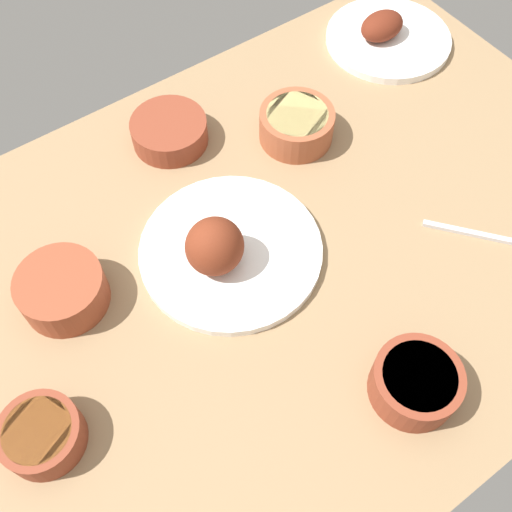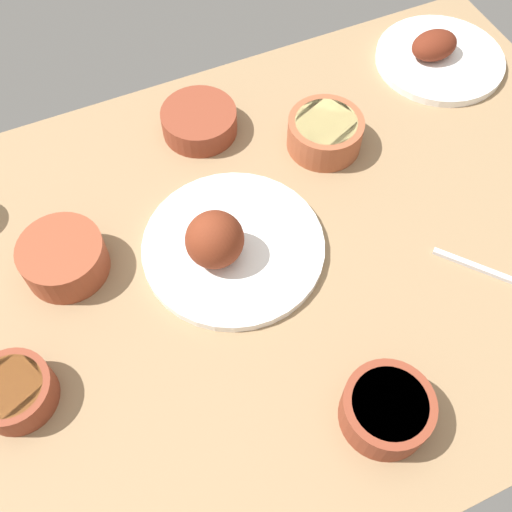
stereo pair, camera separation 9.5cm
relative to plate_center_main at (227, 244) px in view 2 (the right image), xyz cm
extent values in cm
cube|color=#937551|center=(3.50, -3.49, -4.68)|extent=(140.00, 90.00, 4.00)
cylinder|color=white|center=(1.17, 0.28, -1.88)|extent=(29.60, 29.60, 1.60)
ellipsoid|color=maroon|center=(-2.10, -0.51, 3.37)|extent=(9.18, 8.83, 9.67)
cylinder|color=white|center=(56.48, 24.47, -1.88)|extent=(25.59, 25.59, 1.60)
ellipsoid|color=#602314|center=(54.91, 25.43, 1.34)|extent=(9.48, 6.83, 5.26)
cylinder|color=brown|center=(9.35, -33.56, 0.33)|extent=(12.44, 12.44, 6.03)
cylinder|color=#4C192D|center=(9.35, -33.56, 2.85)|extent=(10.20, 10.20, 1.00)
cylinder|color=#A35133|center=(25.02, 14.44, 0.32)|extent=(13.46, 13.46, 6.00)
cylinder|color=#D6BC70|center=(25.02, 14.44, 2.82)|extent=(11.04, 11.04, 1.00)
cylinder|color=brown|center=(-36.07, -10.29, -0.13)|extent=(11.10, 11.10, 5.10)
cylinder|color=brown|center=(-36.07, -10.29, 1.92)|extent=(9.10, 9.10, 1.00)
cylinder|color=brown|center=(-24.30, 7.80, 0.42)|extent=(13.31, 13.31, 6.21)
cylinder|color=#9E3314|center=(-24.30, 7.80, 3.03)|extent=(10.91, 10.91, 1.00)
cylinder|color=brown|center=(5.76, 26.92, -0.33)|extent=(13.77, 13.77, 4.70)
cylinder|color=#DBCC7A|center=(5.76, 26.92, 1.52)|extent=(11.29, 11.29, 1.00)
cube|color=silver|center=(36.24, -20.08, -2.28)|extent=(11.87, 13.92, 0.80)
camera|label=1|loc=(-25.16, -44.27, 80.61)|focal=42.31mm
camera|label=2|loc=(-16.88, -48.98, 80.61)|focal=42.31mm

